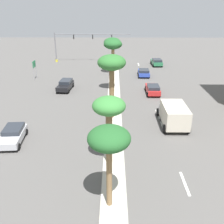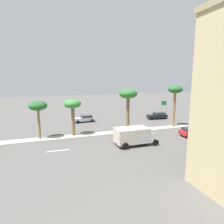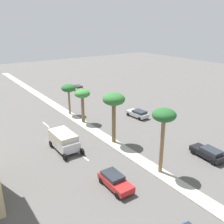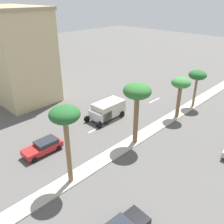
{
  "view_description": "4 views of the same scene",
  "coord_description": "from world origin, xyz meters",
  "px_view_note": "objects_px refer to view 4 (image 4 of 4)",
  "views": [
    {
      "loc": [
        0.01,
        60.18,
        12.52
      ],
      "look_at": [
        0.2,
        36.04,
        2.28
      ],
      "focal_mm": 41.6,
      "sensor_mm": 36.0,
      "label": 1
    },
    {
      "loc": [
        -28.75,
        45.12,
        8.85
      ],
      "look_at": [
        1.82,
        34.68,
        3.25
      ],
      "focal_mm": 30.0,
      "sensor_mm": 36.0,
      "label": 2
    },
    {
      "loc": [
        -18.84,
        5.49,
        16.44
      ],
      "look_at": [
        2.04,
        35.31,
        3.42
      ],
      "focal_mm": 40.48,
      "sensor_mm": 36.0,
      "label": 3
    },
    {
      "loc": [
        15.19,
        13.0,
        15.98
      ],
      "look_at": [
        -3.68,
        32.5,
        2.61
      ],
      "focal_mm": 38.78,
      "sensor_mm": 36.0,
      "label": 4
    }
  ],
  "objects_px": {
    "palm_tree_outboard": "(181,85)",
    "palm_tree_near": "(137,94)",
    "sedan_red_near": "(43,147)",
    "commercial_building": "(14,55)",
    "box_truck": "(107,110)",
    "palm_tree_trailing": "(65,119)",
    "palm_tree_left": "(197,76)"
  },
  "relations": [
    {
      "from": "palm_tree_outboard",
      "to": "palm_tree_near",
      "type": "bearing_deg",
      "value": -90.79
    },
    {
      "from": "sedan_red_near",
      "to": "palm_tree_outboard",
      "type": "bearing_deg",
      "value": 71.19
    },
    {
      "from": "palm_tree_near",
      "to": "sedan_red_near",
      "type": "distance_m",
      "value": 11.83
    },
    {
      "from": "palm_tree_near",
      "to": "palm_tree_outboard",
      "type": "xyz_separation_m",
      "value": [
        0.13,
        9.3,
        -1.33
      ]
    },
    {
      "from": "palm_tree_outboard",
      "to": "sedan_red_near",
      "type": "xyz_separation_m",
      "value": [
        -6.11,
        -17.94,
        -4.1
      ]
    },
    {
      "from": "commercial_building",
      "to": "box_truck",
      "type": "distance_m",
      "value": 18.02
    },
    {
      "from": "box_truck",
      "to": "palm_tree_trailing",
      "type": "bearing_deg",
      "value": -59.6
    },
    {
      "from": "palm_tree_near",
      "to": "palm_tree_left",
      "type": "height_order",
      "value": "palm_tree_near"
    },
    {
      "from": "commercial_building",
      "to": "sedan_red_near",
      "type": "distance_m",
      "value": 19.37
    },
    {
      "from": "commercial_building",
      "to": "palm_tree_trailing",
      "type": "relative_size",
      "value": 1.86
    },
    {
      "from": "palm_tree_near",
      "to": "commercial_building",
      "type": "bearing_deg",
      "value": -173.8
    },
    {
      "from": "palm_tree_near",
      "to": "sedan_red_near",
      "type": "height_order",
      "value": "palm_tree_near"
    },
    {
      "from": "palm_tree_trailing",
      "to": "box_truck",
      "type": "xyz_separation_m",
      "value": [
        -6.66,
        11.35,
        -5.34
      ]
    },
    {
      "from": "commercial_building",
      "to": "box_truck",
      "type": "bearing_deg",
      "value": 15.26
    },
    {
      "from": "palm_tree_outboard",
      "to": "sedan_red_near",
      "type": "distance_m",
      "value": 19.39
    },
    {
      "from": "commercial_building",
      "to": "palm_tree_left",
      "type": "xyz_separation_m",
      "value": [
        23.22,
        16.83,
        -2.25
      ]
    },
    {
      "from": "palm_tree_left",
      "to": "palm_tree_near",
      "type": "bearing_deg",
      "value": -90.11
    },
    {
      "from": "palm_tree_trailing",
      "to": "palm_tree_outboard",
      "type": "distance_m",
      "value": 18.77
    },
    {
      "from": "commercial_building",
      "to": "palm_tree_left",
      "type": "distance_m",
      "value": 28.77
    },
    {
      "from": "box_truck",
      "to": "palm_tree_left",
      "type": "bearing_deg",
      "value": 61.23
    },
    {
      "from": "commercial_building",
      "to": "sedan_red_near",
      "type": "bearing_deg",
      "value": -19.58
    },
    {
      "from": "palm_tree_near",
      "to": "box_truck",
      "type": "relative_size",
      "value": 1.28
    },
    {
      "from": "palm_tree_outboard",
      "to": "box_truck",
      "type": "bearing_deg",
      "value": -133.17
    },
    {
      "from": "palm_tree_outboard",
      "to": "box_truck",
      "type": "height_order",
      "value": "palm_tree_outboard"
    },
    {
      "from": "palm_tree_trailing",
      "to": "palm_tree_left",
      "type": "xyz_separation_m",
      "value": [
        0.12,
        23.7,
        -1.73
      ]
    },
    {
      "from": "commercial_building",
      "to": "palm_tree_left",
      "type": "height_order",
      "value": "commercial_building"
    },
    {
      "from": "palm_tree_trailing",
      "to": "palm_tree_outboard",
      "type": "bearing_deg",
      "value": 89.34
    },
    {
      "from": "palm_tree_trailing",
      "to": "palm_tree_near",
      "type": "bearing_deg",
      "value": 89.47
    },
    {
      "from": "commercial_building",
      "to": "palm_tree_trailing",
      "type": "distance_m",
      "value": 24.11
    },
    {
      "from": "palm_tree_trailing",
      "to": "palm_tree_outboard",
      "type": "relative_size",
      "value": 1.33
    },
    {
      "from": "palm_tree_near",
      "to": "palm_tree_left",
      "type": "xyz_separation_m",
      "value": [
        0.03,
        14.31,
        -1.26
      ]
    },
    {
      "from": "box_truck",
      "to": "sedan_red_near",
      "type": "bearing_deg",
      "value": -85.86
    }
  ]
}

